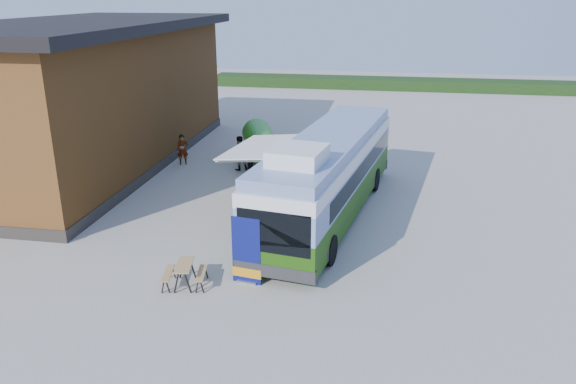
% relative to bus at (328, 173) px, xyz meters
% --- Properties ---
extents(ground, '(100.00, 100.00, 0.00)m').
position_rel_bus_xyz_m(ground, '(-2.81, -4.36, -1.90)').
color(ground, '#BCB7AD').
rests_on(ground, ground).
extents(barn, '(9.60, 21.20, 7.50)m').
position_rel_bus_xyz_m(barn, '(-13.31, 5.64, 1.69)').
color(barn, brown).
rests_on(barn, ground).
extents(hedge, '(40.00, 3.00, 1.00)m').
position_rel_bus_xyz_m(hedge, '(5.19, 33.64, -1.40)').
color(hedge, '#264419').
rests_on(hedge, ground).
extents(bus, '(4.79, 13.24, 3.99)m').
position_rel_bus_xyz_m(bus, '(0.00, 0.00, 0.00)').
color(bus, '#2C6010').
rests_on(bus, ground).
extents(awning, '(3.32, 4.67, 0.53)m').
position_rel_bus_xyz_m(awning, '(-2.58, 0.29, 1.00)').
color(awning, white).
rests_on(awning, ground).
extents(banner, '(0.98, 0.29, 2.28)m').
position_rel_bus_xyz_m(banner, '(-1.94, -6.16, -0.97)').
color(banner, '#0C125E').
rests_on(banner, ground).
extents(picnic_table, '(1.49, 1.37, 0.74)m').
position_rel_bus_xyz_m(picnic_table, '(-3.84, -6.65, -1.35)').
color(picnic_table, tan).
rests_on(picnic_table, ground).
extents(person_a, '(0.70, 0.58, 1.65)m').
position_rel_bus_xyz_m(person_a, '(-8.51, 6.09, -1.08)').
color(person_a, '#999999').
rests_on(person_a, ground).
extents(person_b, '(1.12, 1.07, 1.82)m').
position_rel_bus_xyz_m(person_b, '(-5.26, 5.66, -0.99)').
color(person_b, '#999999').
rests_on(person_b, ground).
extents(slurry_tanker, '(2.82, 5.36, 2.06)m').
position_rel_bus_xyz_m(slurry_tanker, '(-4.47, 7.14, -0.72)').
color(slurry_tanker, '#1C8718').
rests_on(slurry_tanker, ground).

